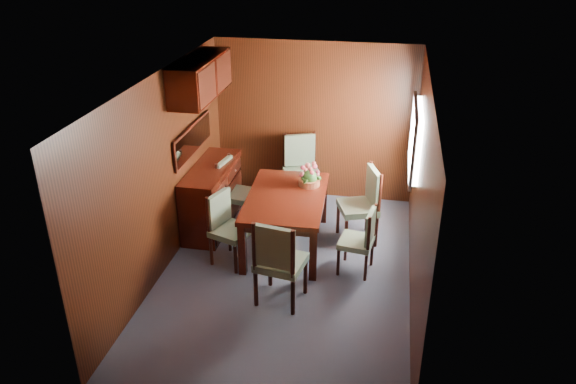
% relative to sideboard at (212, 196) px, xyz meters
% --- Properties ---
extents(ground, '(4.50, 4.50, 0.00)m').
position_rel_sideboard_xyz_m(ground, '(1.25, -1.00, -0.45)').
color(ground, '#3F4657').
rests_on(ground, ground).
extents(room_shell, '(3.06, 4.52, 2.41)m').
position_rel_sideboard_xyz_m(room_shell, '(1.15, -0.67, 1.18)').
color(room_shell, black).
rests_on(room_shell, ground).
extents(sideboard, '(0.48, 1.40, 0.90)m').
position_rel_sideboard_xyz_m(sideboard, '(0.00, 0.00, 0.00)').
color(sideboard, black).
rests_on(sideboard, ground).
extents(dining_table, '(1.06, 1.63, 0.74)m').
position_rel_sideboard_xyz_m(dining_table, '(1.13, -0.37, 0.19)').
color(dining_table, black).
rests_on(dining_table, ground).
extents(chair_left_near, '(0.56, 0.57, 0.95)m').
position_rel_sideboard_xyz_m(chair_left_near, '(0.47, -0.86, 0.08)').
color(chair_left_near, black).
rests_on(chair_left_near, ground).
extents(chair_left_far, '(0.51, 0.52, 0.96)m').
position_rel_sideboard_xyz_m(chair_left_far, '(0.26, 0.14, 0.08)').
color(chair_left_far, black).
rests_on(chair_left_far, ground).
extents(chair_right_near, '(0.45, 0.47, 0.87)m').
position_rel_sideboard_xyz_m(chair_right_near, '(2.14, -0.80, 0.03)').
color(chair_right_near, black).
rests_on(chair_right_near, ground).
extents(chair_right_far, '(0.62, 0.63, 1.05)m').
position_rel_sideboard_xyz_m(chair_right_far, '(2.11, -0.01, 0.13)').
color(chair_right_far, black).
rests_on(chair_right_far, ground).
extents(chair_head, '(0.58, 0.57, 1.07)m').
position_rel_sideboard_xyz_m(chair_head, '(1.28, -1.62, 0.14)').
color(chair_head, black).
rests_on(chair_head, ground).
extents(chair_foot, '(0.65, 0.64, 1.08)m').
position_rel_sideboard_xyz_m(chair_foot, '(1.10, 0.95, 0.15)').
color(chair_foot, black).
rests_on(chair_foot, ground).
extents(flower_centerpiece, '(0.31, 0.31, 0.31)m').
position_rel_sideboard_xyz_m(flower_centerpiece, '(1.37, -0.00, 0.44)').
color(flower_centerpiece, '#A55432').
rests_on(flower_centerpiece, dining_table).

